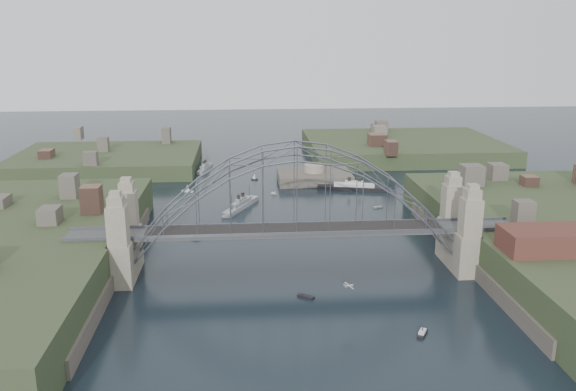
# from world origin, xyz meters

# --- Properties ---
(ground) EXTENTS (500.00, 500.00, 0.00)m
(ground) POSITION_xyz_m (0.00, 0.00, 0.00)
(ground) COLOR black
(ground) RESTS_ON ground
(bridge) EXTENTS (84.00, 13.80, 24.60)m
(bridge) POSITION_xyz_m (0.00, 0.00, 12.32)
(bridge) COLOR #454547
(bridge) RESTS_ON ground
(headland_nw) EXTENTS (60.00, 45.00, 9.00)m
(headland_nw) POSITION_xyz_m (-55.00, 95.00, 0.50)
(headland_nw) COLOR #313F22
(headland_nw) RESTS_ON ground
(headland_ne) EXTENTS (70.00, 55.00, 9.50)m
(headland_ne) POSITION_xyz_m (50.00, 110.00, 0.75)
(headland_ne) COLOR #313F22
(headland_ne) RESTS_ON ground
(fort_island) EXTENTS (22.00, 16.00, 9.40)m
(fort_island) POSITION_xyz_m (12.00, 70.00, -0.34)
(fort_island) COLOR #4E473E
(fort_island) RESTS_ON ground
(wharf_shed) EXTENTS (20.00, 8.00, 4.00)m
(wharf_shed) POSITION_xyz_m (44.00, -14.00, 10.00)
(wharf_shed) COLOR #592D26
(wharf_shed) RESTS_ON shore_east
(finger_pier) EXTENTS (4.00, 22.00, 1.40)m
(finger_pier) POSITION_xyz_m (39.00, -28.00, 0.70)
(finger_pier) COLOR #454547
(finger_pier) RESTS_ON ground
(naval_cruiser_near) EXTENTS (9.58, 16.99, 5.29)m
(naval_cruiser_near) POSITION_xyz_m (-10.29, 42.81, 0.82)
(naval_cruiser_near) COLOR #969B9E
(naval_cruiser_near) RESTS_ON ground
(naval_cruiser_far) EXTENTS (4.58, 13.70, 4.59)m
(naval_cruiser_far) POSITION_xyz_m (-22.14, 88.36, 0.71)
(naval_cruiser_far) COLOR #969B9E
(naval_cruiser_far) RESTS_ON ground
(ocean_liner) EXTENTS (21.15, 7.80, 5.17)m
(ocean_liner) POSITION_xyz_m (22.27, 58.65, 0.80)
(ocean_liner) COLOR black
(ocean_liner) RESTS_ON ground
(aeroplane) EXTENTS (1.61, 2.81, 0.42)m
(aeroplane) POSITION_xyz_m (6.65, -19.48, 5.29)
(aeroplane) COLOR silver
(small_boat_a) EXTENTS (2.45, 2.60, 1.43)m
(small_boat_a) POSITION_xyz_m (-19.96, 20.10, 0.28)
(small_boat_a) COLOR silver
(small_boat_a) RESTS_ON ground
(small_boat_b) EXTENTS (1.91, 1.92, 1.43)m
(small_boat_b) POSITION_xyz_m (11.11, 24.65, 0.29)
(small_boat_b) COLOR silver
(small_boat_b) RESTS_ON ground
(small_boat_c) EXTENTS (2.96, 2.49, 0.45)m
(small_boat_c) POSITION_xyz_m (0.78, -12.03, 0.15)
(small_boat_c) COLOR silver
(small_boat_c) RESTS_ON ground
(small_boat_d) EXTENTS (2.59, 1.63, 0.45)m
(small_boat_d) POSITION_xyz_m (25.15, 40.60, 0.15)
(small_boat_d) COLOR silver
(small_boat_d) RESTS_ON ground
(small_boat_e) EXTENTS (3.51, 2.17, 2.38)m
(small_boat_e) POSITION_xyz_m (-25.47, 60.53, 0.70)
(small_boat_e) COLOR silver
(small_boat_e) RESTS_ON ground
(small_boat_f) EXTENTS (1.73, 0.90, 1.43)m
(small_boat_f) POSITION_xyz_m (-1.16, 55.77, 0.30)
(small_boat_f) COLOR silver
(small_boat_f) RESTS_ON ground
(small_boat_g) EXTENTS (2.36, 3.08, 1.43)m
(small_boat_g) POSITION_xyz_m (16.85, -26.38, 0.28)
(small_boat_g) COLOR silver
(small_boat_g) RESTS_ON ground
(small_boat_h) EXTENTS (2.13, 1.40, 2.38)m
(small_boat_h) POSITION_xyz_m (-6.11, 73.66, 0.94)
(small_boat_h) COLOR silver
(small_boat_h) RESTS_ON ground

